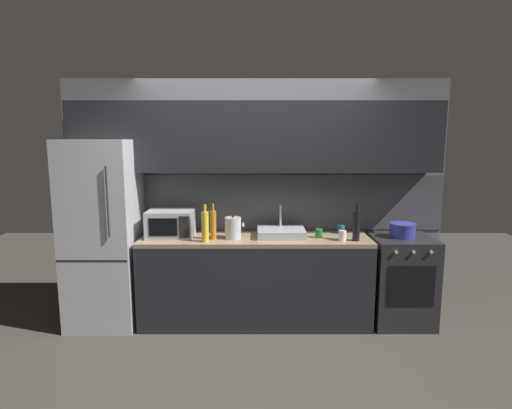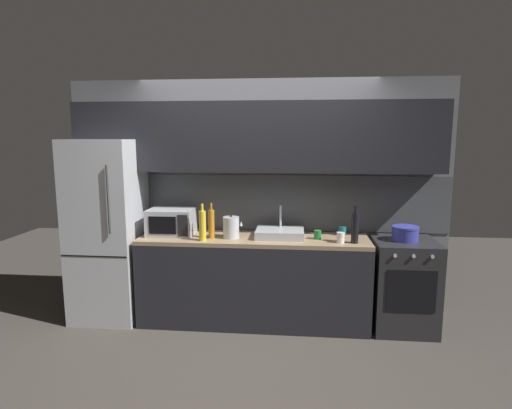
% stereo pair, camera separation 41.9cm
% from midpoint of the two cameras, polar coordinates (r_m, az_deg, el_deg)
% --- Properties ---
extents(ground_plane, '(10.00, 10.00, 0.00)m').
position_cam_midpoint_polar(ground_plane, '(3.76, -3.78, -21.25)').
color(ground_plane, '#3D3833').
extents(back_wall, '(4.05, 0.44, 2.50)m').
position_cam_midpoint_polar(back_wall, '(4.45, -3.04, 4.59)').
color(back_wall, slate).
rests_on(back_wall, ground).
extents(counter_run, '(2.31, 0.60, 0.90)m').
position_cam_midpoint_polar(counter_run, '(4.39, -3.11, -10.18)').
color(counter_run, black).
rests_on(counter_run, ground).
extents(refrigerator, '(0.68, 0.69, 1.88)m').
position_cam_midpoint_polar(refrigerator, '(4.59, -22.69, -3.67)').
color(refrigerator, '#ADAFB5').
rests_on(refrigerator, ground).
extents(oven_range, '(0.60, 0.62, 0.90)m').
position_cam_midpoint_polar(oven_range, '(4.56, 16.27, -9.78)').
color(oven_range, '#232326').
rests_on(oven_range, ground).
extents(microwave, '(0.46, 0.35, 0.27)m').
position_cam_midpoint_polar(microwave, '(4.38, -14.41, -2.56)').
color(microwave, '#A8AAAF').
rests_on(microwave, counter_run).
extents(sink_basin, '(0.48, 0.38, 0.30)m').
position_cam_midpoint_polar(sink_basin, '(4.28, 0.41, -3.83)').
color(sink_basin, '#ADAFB5').
rests_on(sink_basin, counter_run).
extents(kettle, '(0.20, 0.16, 0.24)m').
position_cam_midpoint_polar(kettle, '(4.20, -6.21, -3.20)').
color(kettle, '#B7BABF').
rests_on(kettle, counter_run).
extents(wine_bottle_yellow, '(0.07, 0.07, 0.36)m').
position_cam_midpoint_polar(wine_bottle_yellow, '(4.09, -10.04, -2.96)').
color(wine_bottle_yellow, gold).
rests_on(wine_bottle_yellow, counter_run).
extents(wine_bottle_dark, '(0.07, 0.07, 0.36)m').
position_cam_midpoint_polar(wine_bottle_dark, '(4.15, 10.43, -2.84)').
color(wine_bottle_dark, black).
rests_on(wine_bottle_dark, counter_run).
extents(wine_bottle_amber, '(0.06, 0.06, 0.36)m').
position_cam_midpoint_polar(wine_bottle_amber, '(4.19, -8.91, -2.71)').
color(wine_bottle_amber, '#B27019').
rests_on(wine_bottle_amber, counter_run).
extents(mug_white, '(0.07, 0.07, 0.10)m').
position_cam_midpoint_polar(mug_white, '(4.15, 8.59, -4.20)').
color(mug_white, silver).
rests_on(mug_white, counter_run).
extents(mug_teal, '(0.07, 0.07, 0.09)m').
position_cam_midpoint_polar(mug_teal, '(4.47, 8.60, -3.32)').
color(mug_teal, '#19666B').
rests_on(mug_teal, counter_run).
extents(mug_green, '(0.07, 0.07, 0.09)m').
position_cam_midpoint_polar(mug_green, '(4.25, 5.51, -3.93)').
color(mug_green, '#1E6B2D').
rests_on(mug_green, counter_run).
extents(cooking_pot, '(0.26, 0.26, 0.14)m').
position_cam_midpoint_polar(cooking_pot, '(4.42, 16.48, -3.37)').
color(cooking_pot, '#333899').
rests_on(cooking_pot, oven_range).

